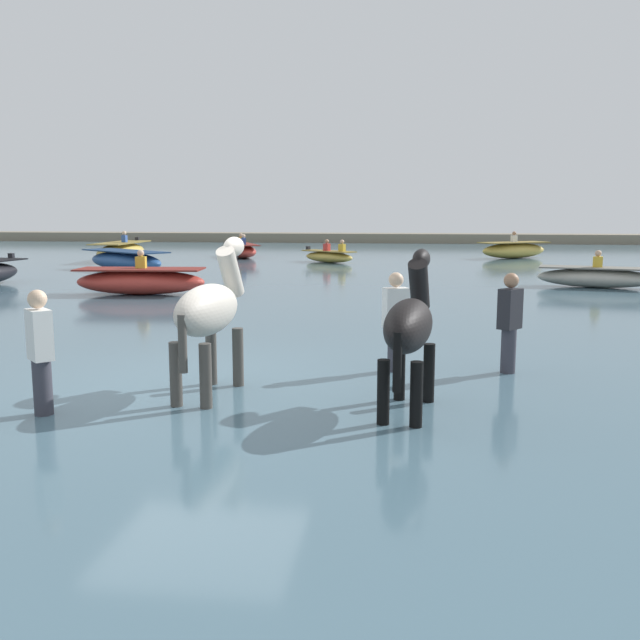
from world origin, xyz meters
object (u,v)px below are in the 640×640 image
boat_far_inshore (121,252)px  boat_near_starboard (329,256)px  boat_mid_outer (141,281)px  horse_trailing_pinto (210,313)px  boat_far_offshore (597,277)px  person_wading_mid (395,328)px  boat_mid_channel (243,250)px  horse_lead_black (410,329)px  boat_distant_east (514,250)px  boat_distant_west (125,261)px  person_onlooker_right (41,361)px  person_wading_close (509,330)px

boat_far_inshore → boat_near_starboard: (8.96, 0.22, -0.14)m
boat_mid_outer → horse_trailing_pinto: bearing=-64.1°
boat_far_offshore → boat_far_inshore: 19.43m
horse_trailing_pinto → person_wading_mid: (2.15, 1.48, -0.38)m
horse_trailing_pinto → boat_mid_channel: (-5.32, 23.81, -0.65)m
boat_mid_outer → boat_far_inshore: size_ratio=0.82×
horse_lead_black → boat_distant_east: 25.76m
horse_trailing_pinto → boat_mid_outer: (-4.61, 9.51, -0.63)m
horse_trailing_pinto → boat_mid_outer: horse_trailing_pinto is taller
boat_distant_west → boat_far_offshore: bearing=-13.2°
boat_distant_east → person_onlooker_right: (-8.54, -25.98, 0.22)m
person_wading_mid → person_onlooker_right: size_ratio=1.00×
boat_distant_west → boat_near_starboard: bearing=35.7°
person_wading_mid → boat_far_offshore: bearing=64.2°
boat_distant_east → horse_trailing_pinto: bearing=-105.7°
boat_mid_channel → boat_near_starboard: (4.29, -2.59, -0.06)m
boat_near_starboard → boat_distant_east: bearing=24.7°
boat_far_inshore → person_wading_mid: person_wading_mid is taller
horse_trailing_pinto → boat_distant_west: size_ratio=0.52×
boat_near_starboard → person_wading_close: (4.69, -19.65, 0.33)m
horse_trailing_pinto → boat_mid_channel: bearing=102.6°
boat_mid_channel → person_wading_close: (8.98, -22.24, 0.27)m
person_wading_mid → boat_far_inshore: bearing=121.8°
horse_trailing_pinto → boat_far_inshore: 23.26m
boat_distant_west → person_wading_mid: 17.89m
boat_near_starboard → person_wading_mid: 20.00m
boat_mid_outer → boat_far_inshore: (-5.37, 11.49, 0.06)m
horse_lead_black → person_onlooker_right: size_ratio=1.23×
horse_trailing_pinto → boat_far_offshore: 14.81m
horse_lead_black → person_onlooker_right: horse_lead_black is taller
boat_distant_east → person_wading_close: person_wading_close is taller
boat_mid_outer → boat_mid_channel: bearing=92.8°
horse_lead_black → person_wading_close: (1.33, 2.00, -0.32)m
horse_lead_black → boat_mid_outer: size_ratio=0.58×
person_onlooker_right → boat_distant_east: bearing=71.8°
boat_mid_channel → boat_far_inshore: boat_far_inshore is taller
boat_mid_outer → boat_near_starboard: (3.59, 11.71, -0.08)m
person_wading_mid → boat_mid_outer: bearing=130.1°
boat_mid_outer → boat_far_inshore: bearing=115.0°
boat_mid_outer → horse_lead_black: bearing=-55.0°
boat_far_inshore → person_wading_close: bearing=-54.9°
boat_distant_east → person_wading_mid: 23.92m
boat_far_inshore → person_wading_close: size_ratio=2.56×
boat_distant_west → person_wading_close: (11.52, -14.74, 0.23)m
horse_trailing_pinto → boat_far_offshore: bearing=59.2°
horse_trailing_pinto → boat_far_offshore: (7.58, 12.70, -0.68)m
horse_trailing_pinto → boat_mid_channel: 24.40m
horse_lead_black → person_wading_close: horse_lead_black is taller
boat_far_offshore → person_wading_mid: 12.47m
boat_far_offshore → person_wading_close: 11.80m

